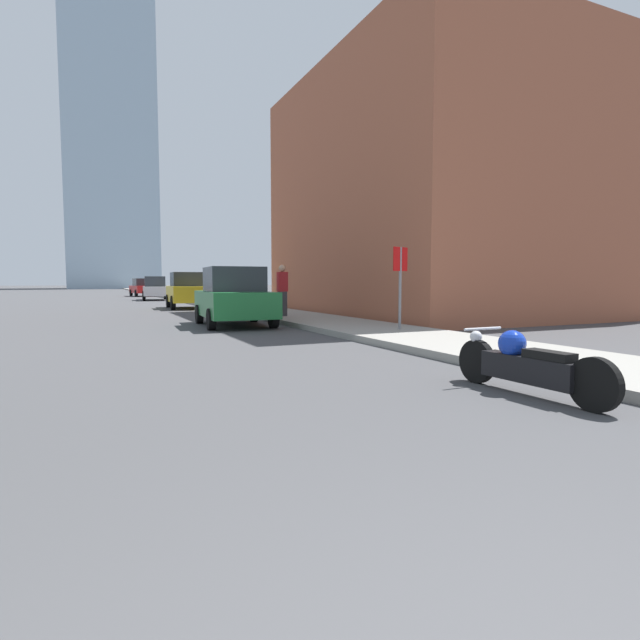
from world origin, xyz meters
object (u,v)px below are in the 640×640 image
object	(u,v)px
motorcycle	(525,364)
pedestrian	(282,289)
parked_car_red	(143,287)
stop_sign	(400,273)
parked_car_green	(234,297)
parked_car_yellow	(187,291)
parked_car_silver	(155,288)

from	to	relation	value
motorcycle	pedestrian	distance (m)	12.22
parked_car_red	pedestrian	size ratio (longest dim) A/B	2.43
motorcycle	stop_sign	bearing A→B (deg)	67.13
parked_car_red	pedestrian	distance (m)	32.69
motorcycle	stop_sign	world-z (taller)	stop_sign
parked_car_green	stop_sign	bearing A→B (deg)	-50.88
parked_car_green	stop_sign	size ratio (longest dim) A/B	1.93
stop_sign	pedestrian	world-z (taller)	stop_sign
parked_car_green	parked_car_red	xyz separation A→B (m)	(0.40, 34.10, -0.05)
parked_car_red	stop_sign	bearing A→B (deg)	-91.69
motorcycle	pedestrian	xyz separation A→B (m)	(1.41, 12.11, 0.71)
parked_car_red	pedestrian	bearing A→B (deg)	-92.75
motorcycle	parked_car_yellow	size ratio (longest dim) A/B	0.57
parked_car_yellow	stop_sign	world-z (taller)	stop_sign
parked_car_silver	pedestrian	size ratio (longest dim) A/B	2.50
motorcycle	parked_car_silver	world-z (taller)	parked_car_silver
parked_car_yellow	pedestrian	world-z (taller)	pedestrian
motorcycle	pedestrian	size ratio (longest dim) A/B	1.26
parked_car_green	parked_car_yellow	world-z (taller)	parked_car_yellow
parked_car_yellow	pedestrian	size ratio (longest dim) A/B	2.22
motorcycle	parked_car_silver	xyz separation A→B (m)	(-0.40, 34.21, 0.49)
motorcycle	parked_car_green	world-z (taller)	parked_car_green
parked_car_green	parked_car_red	distance (m)	34.10
parked_car_silver	stop_sign	distance (m)	28.06
motorcycle	parked_car_red	size ratio (longest dim) A/B	0.52
pedestrian	parked_car_yellow	bearing A→B (deg)	100.33
parked_car_yellow	parked_car_silver	xyz separation A→B (m)	(-0.11, 12.77, -0.04)
stop_sign	parked_car_green	bearing A→B (deg)	125.73
parked_car_yellow	pedestrian	distance (m)	9.48
motorcycle	parked_car_silver	size ratio (longest dim) A/B	0.50
parked_car_green	stop_sign	world-z (taller)	stop_sign
motorcycle	stop_sign	xyz separation A→B (m)	(2.43, 6.31, 1.19)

